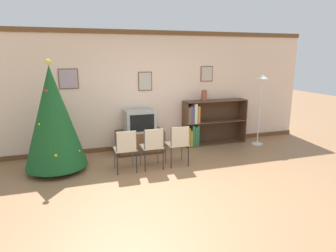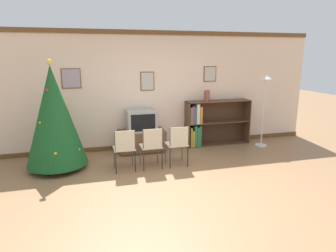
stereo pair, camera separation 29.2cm
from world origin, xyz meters
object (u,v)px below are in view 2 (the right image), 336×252
(folding_chair_left, at_px, (125,147))
(bookshelf, at_px, (207,123))
(standing_lamp, at_px, (265,91))
(tv_console, at_px, (142,141))
(vase, at_px, (207,96))
(television, at_px, (141,120))
(folding_chair_right, at_px, (178,143))
(christmas_tree, at_px, (54,116))
(folding_chair_center, at_px, (152,145))

(folding_chair_left, relative_size, bookshelf, 0.51)
(bookshelf, height_order, standing_lamp, standing_lamp)
(tv_console, distance_m, bookshelf, 1.66)
(folding_chair_left, xyz_separation_m, vase, (2.12, 1.17, 0.75))
(television, relative_size, bookshelf, 0.40)
(tv_console, xyz_separation_m, bookshelf, (1.64, 0.12, 0.29))
(folding_chair_right, xyz_separation_m, vase, (1.08, 1.17, 0.75))
(christmas_tree, xyz_separation_m, bookshelf, (3.40, 0.71, -0.50))
(television, distance_m, folding_chair_left, 1.24)
(bookshelf, bearing_deg, vase, -128.12)
(folding_chair_center, bearing_deg, bookshelf, 36.60)
(folding_chair_center, xyz_separation_m, vase, (1.60, 1.17, 0.75))
(tv_console, relative_size, vase, 3.95)
(folding_chair_left, distance_m, folding_chair_right, 1.04)
(folding_chair_center, height_order, bookshelf, bookshelf)
(bookshelf, xyz_separation_m, standing_lamp, (1.26, -0.44, 0.80))
(television, bearing_deg, folding_chair_center, -90.00)
(tv_console, height_order, bookshelf, bookshelf)
(folding_chair_right, distance_m, standing_lamp, 2.64)
(tv_console, distance_m, standing_lamp, 3.11)
(vase, bearing_deg, standing_lamp, -17.10)
(television, bearing_deg, christmas_tree, -161.28)
(folding_chair_center, xyz_separation_m, folding_chair_right, (0.52, 0.00, 0.00))
(tv_console, bearing_deg, television, -90.00)
(vase, bearing_deg, christmas_tree, -168.68)
(folding_chair_right, height_order, bookshelf, bookshelf)
(bookshelf, bearing_deg, folding_chair_center, -143.40)
(standing_lamp, bearing_deg, folding_chair_center, -165.00)
(vase, distance_m, standing_lamp, 1.35)
(christmas_tree, distance_m, folding_chair_center, 1.92)
(television, relative_size, vase, 2.46)
(christmas_tree, xyz_separation_m, tv_console, (1.76, 0.60, -0.79))
(folding_chair_right, height_order, vase, vase)
(vase, bearing_deg, tv_console, -177.37)
(folding_chair_left, xyz_separation_m, folding_chair_center, (0.52, 0.00, 0.00))
(television, xyz_separation_m, folding_chair_left, (-0.52, -1.10, -0.26))
(television, distance_m, folding_chair_center, 1.13)
(folding_chair_center, relative_size, folding_chair_right, 1.00)
(tv_console, xyz_separation_m, standing_lamp, (2.89, -0.32, 1.08))
(folding_chair_center, height_order, standing_lamp, standing_lamp)
(folding_chair_center, bearing_deg, christmas_tree, 164.16)
(folding_chair_right, bearing_deg, standing_lamp, 18.10)
(bookshelf, relative_size, vase, 6.09)
(tv_console, height_order, folding_chair_left, folding_chair_left)
(folding_chair_left, bearing_deg, tv_console, 64.62)
(television, height_order, bookshelf, bookshelf)
(folding_chair_left, xyz_separation_m, standing_lamp, (3.41, 0.78, 0.86))
(christmas_tree, relative_size, folding_chair_right, 2.55)
(standing_lamp, bearing_deg, folding_chair_right, -161.90)
(christmas_tree, height_order, bookshelf, christmas_tree)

